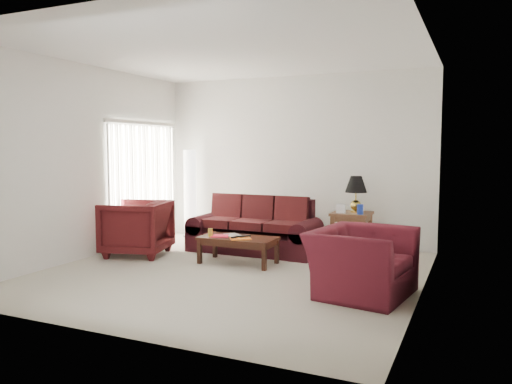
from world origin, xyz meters
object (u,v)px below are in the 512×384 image
armchair_left (137,228)px  floor_lamp (190,193)px  armchair_right (362,262)px  sofa (254,226)px  end_table (351,232)px  coffee_table (238,250)px

armchair_left → floor_lamp: bearing=168.5°
floor_lamp → armchair_left: floor_lamp is taller
floor_lamp → armchair_right: size_ratio=1.43×
sofa → end_table: (1.48, 0.61, -0.10)m
sofa → floor_lamp: (-1.71, 0.80, 0.41)m
end_table → armchair_left: size_ratio=0.69×
floor_lamp → end_table: bearing=-3.3°
armchair_left → armchair_right: 3.81m
end_table → armchair_left: armchair_left is taller
sofa → end_table: sofa is taller
end_table → floor_lamp: (-3.19, 0.18, 0.52)m
armchair_left → coffee_table: size_ratio=0.85×
armchair_right → sofa: bearing=61.2°
floor_lamp → armchair_left: size_ratio=1.75×
end_table → floor_lamp: floor_lamp is taller
floor_lamp → coffee_table: (1.84, -1.64, -0.65)m
sofa → end_table: size_ratio=3.19×
floor_lamp → coffee_table: size_ratio=1.49×
floor_lamp → sofa: bearing=-25.0°
armchair_right → end_table: bearing=25.1°
floor_lamp → armchair_right: (3.85, -2.45, -0.46)m
sofa → coffee_table: size_ratio=1.87×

